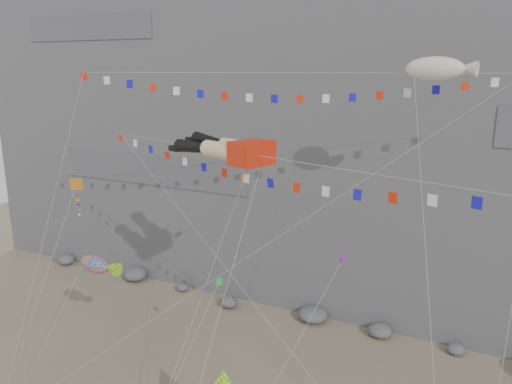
# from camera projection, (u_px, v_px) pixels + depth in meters

# --- Properties ---
(cliff) EXTENTS (80.00, 28.00, 50.00)m
(cliff) POSITION_uv_depth(u_px,v_px,m) (368.00, 38.00, 51.70)
(cliff) COLOR slate
(cliff) RESTS_ON ground
(talus_boulders) EXTENTS (60.00, 3.00, 1.20)m
(talus_boulders) POSITION_uv_depth(u_px,v_px,m) (313.00, 315.00, 44.59)
(talus_boulders) COLOR slate
(talus_boulders) RESTS_ON ground
(legs_kite) EXTENTS (8.31, 14.69, 20.59)m
(legs_kite) POSITION_uv_depth(u_px,v_px,m) (227.00, 149.00, 31.13)
(legs_kite) COLOR red
(legs_kite) RESTS_ON ground
(flag_banner_upper) EXTENTS (28.07, 17.38, 29.17)m
(flag_banner_upper) POSITION_uv_depth(u_px,v_px,m) (287.00, 73.00, 32.40)
(flag_banner_upper) COLOR red
(flag_banner_upper) RESTS_ON ground
(flag_banner_lower) EXTENTS (27.34, 10.01, 22.47)m
(flag_banner_lower) POSITION_uv_depth(u_px,v_px,m) (258.00, 156.00, 28.74)
(flag_banner_lower) COLOR red
(flag_banner_lower) RESTS_ON ground
(harlequin_kite) EXTENTS (2.98, 7.23, 15.74)m
(harlequin_kite) POSITION_uv_depth(u_px,v_px,m) (76.00, 185.00, 34.16)
(harlequin_kite) COLOR red
(harlequin_kite) RESTS_ON ground
(fish_windsock) EXTENTS (4.79, 6.75, 10.93)m
(fish_windsock) POSITION_uv_depth(u_px,v_px,m) (95.00, 264.00, 34.45)
(fish_windsock) COLOR #FC550C
(fish_windsock) RESTS_ON ground
(blimp_windsock) EXTENTS (6.35, 14.53, 26.03)m
(blimp_windsock) POSITION_uv_depth(u_px,v_px,m) (435.00, 69.00, 29.57)
(blimp_windsock) COLOR beige
(blimp_windsock) RESTS_ON ground
(small_kite_a) EXTENTS (1.20, 15.30, 20.59)m
(small_kite_a) POSITION_uv_depth(u_px,v_px,m) (243.00, 182.00, 35.07)
(small_kite_a) COLOR orange
(small_kite_a) RESTS_ON ground
(small_kite_b) EXTENTS (4.02, 13.05, 16.66)m
(small_kite_b) POSITION_uv_depth(u_px,v_px,m) (340.00, 264.00, 30.83)
(small_kite_b) COLOR purple
(small_kite_b) RESTS_ON ground
(small_kite_c) EXTENTS (0.96, 11.53, 14.12)m
(small_kite_c) POSITION_uv_depth(u_px,v_px,m) (217.00, 286.00, 31.39)
(small_kite_c) COLOR green
(small_kite_c) RESTS_ON ground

